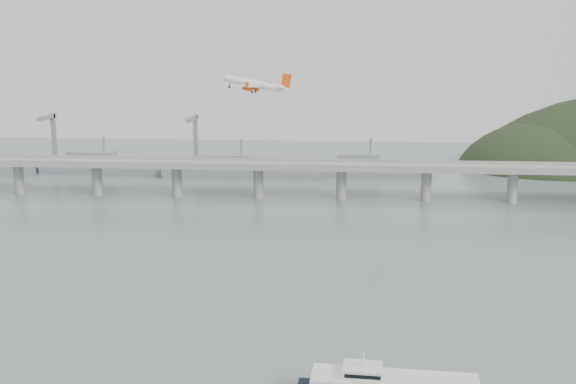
{
  "coord_description": "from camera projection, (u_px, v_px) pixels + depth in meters",
  "views": [
    {
      "loc": [
        20.71,
        -195.09,
        91.12
      ],
      "look_at": [
        0.0,
        55.0,
        36.0
      ],
      "focal_mm": 42.0,
      "sensor_mm": 36.0,
      "label": 1
    }
  ],
  "objects": [
    {
      "name": "bridge",
      "position": [
        306.0,
        170.0,
        402.1
      ],
      "size": [
        800.0,
        22.0,
        23.9
      ],
      "color": "gray",
      "rests_on": "ground"
    },
    {
      "name": "airliner",
      "position": [
        255.0,
        84.0,
        291.55
      ],
      "size": [
        33.09,
        30.39,
        8.9
      ],
      "rotation": [
        0.05,
        -0.17,
        2.93
      ],
      "color": "white",
      "rests_on": "ground"
    },
    {
      "name": "distant_fleet",
      "position": [
        96.0,
        166.0,
        480.33
      ],
      "size": [
        453.0,
        60.9,
        40.0
      ],
      "color": "slate",
      "rests_on": "ground"
    },
    {
      "name": "ground",
      "position": [
        274.0,
        341.0,
        211.12
      ],
      "size": [
        900.0,
        900.0,
        0.0
      ],
      "primitive_type": "plane",
      "color": "slate",
      "rests_on": "ground"
    }
  ]
}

